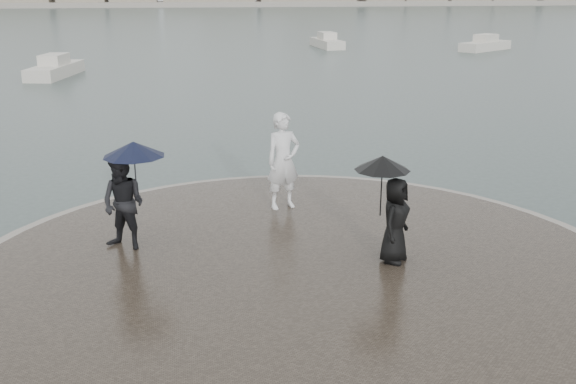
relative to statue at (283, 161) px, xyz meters
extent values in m
cylinder|color=gray|center=(-0.27, -3.54, -1.28)|extent=(12.50, 12.50, 0.32)
cylinder|color=#2D261E|center=(-0.27, -3.54, -1.25)|extent=(11.90, 11.90, 0.36)
imported|color=silver|center=(0.00, 0.00, 0.00)|extent=(0.90, 0.72, 2.15)
imported|color=black|center=(-3.30, -1.82, -0.19)|extent=(1.08, 1.01, 1.77)
cylinder|color=black|center=(-3.05, -1.72, 0.28)|extent=(0.02, 0.02, 0.90)
cone|color=black|center=(-3.05, -1.72, 0.83)|extent=(1.14, 1.14, 0.28)
imported|color=black|center=(1.50, -3.22, -0.29)|extent=(0.86, 0.91, 1.56)
cylinder|color=black|center=(1.25, -3.12, 0.23)|extent=(0.02, 0.02, 0.90)
cone|color=black|center=(1.25, -3.12, 0.75)|extent=(0.98, 0.98, 0.26)
cube|color=gray|center=(-0.27, 155.96, -0.84)|extent=(260.00, 20.00, 1.20)
cube|color=beige|center=(22.62, 36.73, -1.19)|extent=(5.46, 4.39, 0.90)
cube|color=beige|center=(22.62, 36.73, -0.59)|extent=(2.33, 2.11, 0.90)
cube|color=beige|center=(-9.33, 26.08, -1.19)|extent=(2.66, 5.71, 0.90)
cube|color=beige|center=(-9.33, 26.08, -0.59)|extent=(1.57, 2.20, 0.90)
cube|color=beige|center=(10.39, 41.33, -1.19)|extent=(1.95, 5.59, 0.90)
cube|color=beige|center=(10.39, 41.33, -0.59)|extent=(1.33, 2.07, 0.90)
camera|label=1|loc=(-2.14, -13.43, 3.69)|focal=40.00mm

